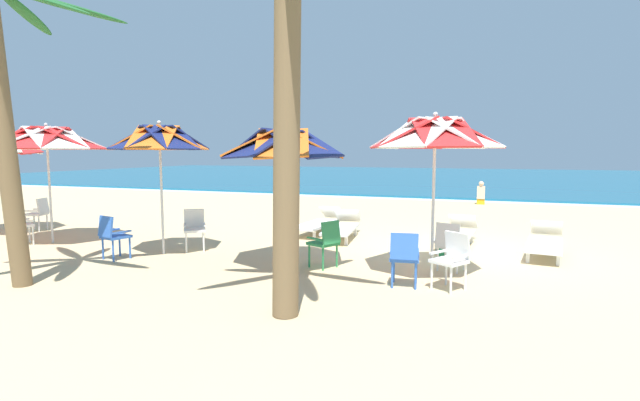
{
  "coord_description": "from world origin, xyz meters",
  "views": [
    {
      "loc": [
        0.74,
        -10.11,
        2.09
      ],
      "look_at": [
        -2.86,
        -0.34,
        1.0
      ],
      "focal_mm": 26.38,
      "sensor_mm": 36.0,
      "label": 1
    }
  ],
  "objects_px": {
    "plastic_chair_4": "(113,234)",
    "beach_umbrella_1": "(283,145)",
    "plastic_chair_6": "(18,223)",
    "sun_lounger_1": "(457,233)",
    "plastic_chair_2": "(404,255)",
    "sun_lounger_3": "(319,222)",
    "plastic_chair_1": "(450,243)",
    "beach_umbrella_3": "(47,139)",
    "palm_tree_1": "(286,78)",
    "sun_lounger_2": "(342,227)",
    "beachgoer_seated": "(481,197)",
    "plastic_chair_0": "(452,257)",
    "plastic_chair_5": "(194,227)",
    "cooler_box": "(452,249)",
    "beach_umbrella_0": "(435,135)",
    "beach_umbrella_2": "(160,140)",
    "sun_lounger_0": "(545,242)",
    "plastic_chair_3": "(326,241)",
    "plastic_chair_7": "(38,212)",
    "palm_tree_2": "(3,91)"
  },
  "relations": [
    {
      "from": "plastic_chair_0",
      "to": "plastic_chair_6",
      "type": "bearing_deg",
      "value": 179.17
    },
    {
      "from": "plastic_chair_0",
      "to": "beach_umbrella_2",
      "type": "height_order",
      "value": "beach_umbrella_2"
    },
    {
      "from": "plastic_chair_5",
      "to": "sun_lounger_3",
      "type": "relative_size",
      "value": 0.4
    },
    {
      "from": "beach_umbrella_1",
      "to": "plastic_chair_4",
      "type": "bearing_deg",
      "value": -170.33
    },
    {
      "from": "beach_umbrella_0",
      "to": "beach_umbrella_1",
      "type": "xyz_separation_m",
      "value": [
        -2.58,
        -0.28,
        -0.15
      ]
    },
    {
      "from": "palm_tree_2",
      "to": "plastic_chair_5",
      "type": "bearing_deg",
      "value": 74.04
    },
    {
      "from": "plastic_chair_6",
      "to": "plastic_chair_2",
      "type": "bearing_deg",
      "value": -1.86
    },
    {
      "from": "plastic_chair_0",
      "to": "plastic_chair_1",
      "type": "bearing_deg",
      "value": 96.14
    },
    {
      "from": "plastic_chair_2",
      "to": "sun_lounger_2",
      "type": "xyz_separation_m",
      "value": [
        -2.14,
        3.59,
        -0.22
      ]
    },
    {
      "from": "plastic_chair_4",
      "to": "plastic_chair_5",
      "type": "bearing_deg",
      "value": 53.51
    },
    {
      "from": "plastic_chair_2",
      "to": "sun_lounger_3",
      "type": "distance_m",
      "value": 4.99
    },
    {
      "from": "sun_lounger_1",
      "to": "sun_lounger_3",
      "type": "bearing_deg",
      "value": 172.17
    },
    {
      "from": "sun_lounger_3",
      "to": "beach_umbrella_0",
      "type": "bearing_deg",
      "value": -45.69
    },
    {
      "from": "plastic_chair_1",
      "to": "beach_umbrella_3",
      "type": "relative_size",
      "value": 0.32
    },
    {
      "from": "beach_umbrella_2",
      "to": "plastic_chair_6",
      "type": "distance_m",
      "value": 4.08
    },
    {
      "from": "plastic_chair_3",
      "to": "sun_lounger_2",
      "type": "height_order",
      "value": "plastic_chair_3"
    },
    {
      "from": "beach_umbrella_0",
      "to": "beach_umbrella_3",
      "type": "distance_m",
      "value": 8.57
    },
    {
      "from": "plastic_chair_2",
      "to": "beach_umbrella_2",
      "type": "xyz_separation_m",
      "value": [
        -5.05,
        0.66,
        1.83
      ]
    },
    {
      "from": "plastic_chair_5",
      "to": "sun_lounger_3",
      "type": "distance_m",
      "value": 3.37
    },
    {
      "from": "plastic_chair_4",
      "to": "sun_lounger_1",
      "type": "height_order",
      "value": "plastic_chair_4"
    },
    {
      "from": "plastic_chair_5",
      "to": "cooler_box",
      "type": "height_order",
      "value": "plastic_chair_5"
    },
    {
      "from": "plastic_chair_0",
      "to": "sun_lounger_0",
      "type": "relative_size",
      "value": 0.39
    },
    {
      "from": "beach_umbrella_0",
      "to": "plastic_chair_3",
      "type": "height_order",
      "value": "beach_umbrella_0"
    },
    {
      "from": "beach_umbrella_2",
      "to": "plastic_chair_7",
      "type": "bearing_deg",
      "value": 166.48
    },
    {
      "from": "plastic_chair_1",
      "to": "palm_tree_2",
      "type": "xyz_separation_m",
      "value": [
        -6.18,
        -3.33,
        2.49
      ]
    },
    {
      "from": "palm_tree_2",
      "to": "cooler_box",
      "type": "xyz_separation_m",
      "value": [
        6.15,
        4.25,
        -2.78
      ]
    },
    {
      "from": "plastic_chair_4",
      "to": "beach_umbrella_1",
      "type": "bearing_deg",
      "value": 9.67
    },
    {
      "from": "cooler_box",
      "to": "plastic_chair_0",
      "type": "bearing_deg",
      "value": -85.7
    },
    {
      "from": "sun_lounger_0",
      "to": "plastic_chair_3",
      "type": "bearing_deg",
      "value": -146.69
    },
    {
      "from": "sun_lounger_1",
      "to": "beach_umbrella_0",
      "type": "bearing_deg",
      "value": -94.12
    },
    {
      "from": "beach_umbrella_0",
      "to": "plastic_chair_0",
      "type": "xyz_separation_m",
      "value": [
        0.37,
        -0.61,
        -1.86
      ]
    },
    {
      "from": "plastic_chair_1",
      "to": "sun_lounger_1",
      "type": "relative_size",
      "value": 0.39
    },
    {
      "from": "plastic_chair_5",
      "to": "beachgoer_seated",
      "type": "bearing_deg",
      "value": 64.35
    },
    {
      "from": "beach_umbrella_0",
      "to": "sun_lounger_2",
      "type": "bearing_deg",
      "value": 131.13
    },
    {
      "from": "beachgoer_seated",
      "to": "sun_lounger_3",
      "type": "bearing_deg",
      "value": -113.46
    },
    {
      "from": "plastic_chair_4",
      "to": "palm_tree_1",
      "type": "xyz_separation_m",
      "value": [
        4.42,
        -1.61,
        2.5
      ]
    },
    {
      "from": "beach_umbrella_3",
      "to": "plastic_chair_7",
      "type": "distance_m",
      "value": 2.78
    },
    {
      "from": "plastic_chair_6",
      "to": "sun_lounger_1",
      "type": "height_order",
      "value": "plastic_chair_6"
    },
    {
      "from": "plastic_chair_1",
      "to": "sun_lounger_0",
      "type": "distance_m",
      "value": 2.61
    },
    {
      "from": "beach_umbrella_1",
      "to": "beach_umbrella_3",
      "type": "xyz_separation_m",
      "value": [
        -5.99,
        0.29,
        0.16
      ]
    },
    {
      "from": "palm_tree_2",
      "to": "plastic_chair_4",
      "type": "bearing_deg",
      "value": 90.47
    },
    {
      "from": "beach_umbrella_3",
      "to": "sun_lounger_2",
      "type": "distance_m",
      "value": 7.03
    },
    {
      "from": "beach_umbrella_2",
      "to": "plastic_chair_4",
      "type": "relative_size",
      "value": 3.12
    },
    {
      "from": "plastic_chair_0",
      "to": "plastic_chair_4",
      "type": "height_order",
      "value": "same"
    },
    {
      "from": "cooler_box",
      "to": "plastic_chair_2",
      "type": "bearing_deg",
      "value": -104.11
    },
    {
      "from": "beach_umbrella_2",
      "to": "cooler_box",
      "type": "xyz_separation_m",
      "value": [
        5.59,
        1.49,
        -2.12
      ]
    },
    {
      "from": "plastic_chair_7",
      "to": "beach_umbrella_3",
      "type": "bearing_deg",
      "value": -31.66
    },
    {
      "from": "plastic_chair_3",
      "to": "sun_lounger_1",
      "type": "bearing_deg",
      "value": 54.4
    },
    {
      "from": "plastic_chair_3",
      "to": "plastic_chair_6",
      "type": "height_order",
      "value": "same"
    },
    {
      "from": "sun_lounger_1",
      "to": "cooler_box",
      "type": "distance_m",
      "value": 1.43
    }
  ]
}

